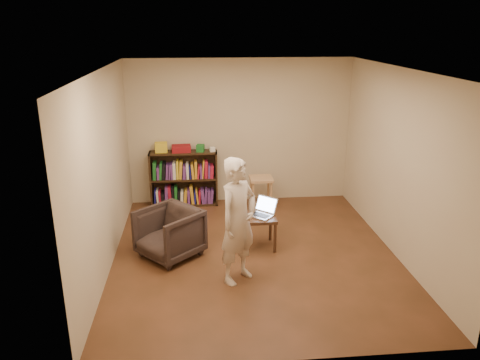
{
  "coord_description": "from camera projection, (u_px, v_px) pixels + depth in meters",
  "views": [
    {
      "loc": [
        -0.79,
        -5.98,
        3.15
      ],
      "look_at": [
        -0.18,
        0.35,
        1.02
      ],
      "focal_mm": 35.0,
      "sensor_mm": 36.0,
      "label": 1
    }
  ],
  "objects": [
    {
      "name": "floor",
      "position": [
        255.0,
        254.0,
        6.72
      ],
      "size": [
        4.5,
        4.5,
        0.0
      ],
      "primitive_type": "plane",
      "color": "#3F2714",
      "rests_on": "ground"
    },
    {
      "name": "wall_back",
      "position": [
        240.0,
        132.0,
        8.43
      ],
      "size": [
        4.0,
        0.0,
        4.0
      ],
      "primitive_type": "plane",
      "rotation": [
        1.57,
        0.0,
        0.0
      ],
      "color": "beige",
      "rests_on": "floor"
    },
    {
      "name": "bookshelf",
      "position": [
        184.0,
        181.0,
        8.46
      ],
      "size": [
        1.2,
        0.3,
        1.0
      ],
      "color": "black",
      "rests_on": "floor"
    },
    {
      "name": "wall_left",
      "position": [
        105.0,
        172.0,
        6.13
      ],
      "size": [
        0.0,
        4.5,
        4.5
      ],
      "primitive_type": "plane",
      "rotation": [
        1.57,
        0.0,
        1.57
      ],
      "color": "beige",
      "rests_on": "floor"
    },
    {
      "name": "box_yellow",
      "position": [
        161.0,
        147.0,
        8.22
      ],
      "size": [
        0.22,
        0.17,
        0.17
      ],
      "primitive_type": "cube",
      "rotation": [
        0.0,
        0.0,
        0.08
      ],
      "color": "yellow",
      "rests_on": "bookshelf"
    },
    {
      "name": "box_white",
      "position": [
        212.0,
        149.0,
        8.29
      ],
      "size": [
        0.11,
        0.11,
        0.07
      ],
      "primitive_type": "cube",
      "rotation": [
        0.0,
        0.0,
        0.23
      ],
      "color": "white",
      "rests_on": "bookshelf"
    },
    {
      "name": "armchair",
      "position": [
        169.0,
        233.0,
        6.58
      ],
      "size": [
        1.08,
        1.08,
        0.71
      ],
      "primitive_type": "imported",
      "rotation": [
        0.0,
        0.0,
        -0.82
      ],
      "color": "#312420",
      "rests_on": "floor"
    },
    {
      "name": "red_cloth",
      "position": [
        181.0,
        149.0,
        8.26
      ],
      "size": [
        0.35,
        0.26,
        0.11
      ],
      "primitive_type": "cube",
      "rotation": [
        0.0,
        0.0,
        0.07
      ],
      "color": "maroon",
      "rests_on": "bookshelf"
    },
    {
      "name": "stool",
      "position": [
        261.0,
        184.0,
        8.26
      ],
      "size": [
        0.4,
        0.4,
        0.58
      ],
      "color": "tan",
      "rests_on": "floor"
    },
    {
      "name": "ceiling",
      "position": [
        257.0,
        70.0,
        5.9
      ],
      "size": [
        4.5,
        4.5,
        0.0
      ],
      "primitive_type": "plane",
      "color": "silver",
      "rests_on": "wall_back"
    },
    {
      "name": "laptop",
      "position": [
        262.0,
        211.0,
        6.83
      ],
      "size": [
        0.49,
        0.49,
        0.24
      ],
      "rotation": [
        0.0,
        0.0,
        -0.74
      ],
      "color": "#AAABAF",
      "rests_on": "side_table"
    },
    {
      "name": "side_table",
      "position": [
        259.0,
        221.0,
        6.82
      ],
      "size": [
        0.49,
        0.49,
        0.5
      ],
      "color": "black",
      "rests_on": "floor"
    },
    {
      "name": "box_green",
      "position": [
        200.0,
        148.0,
        8.26
      ],
      "size": [
        0.15,
        0.15,
        0.13
      ],
      "primitive_type": "cube",
      "rotation": [
        0.0,
        0.0,
        -0.22
      ],
      "color": "#1C6B26",
      "rests_on": "bookshelf"
    },
    {
      "name": "wall_right",
      "position": [
        399.0,
        164.0,
        6.49
      ],
      "size": [
        0.0,
        4.5,
        4.5
      ],
      "primitive_type": "plane",
      "rotation": [
        1.57,
        0.0,
        -1.57
      ],
      "color": "beige",
      "rests_on": "floor"
    },
    {
      "name": "person",
      "position": [
        238.0,
        221.0,
        5.82
      ],
      "size": [
        0.7,
        0.69,
        1.63
      ],
      "primitive_type": "imported",
      "rotation": [
        0.0,
        0.0,
        0.76
      ],
      "color": "beige",
      "rests_on": "floor"
    }
  ]
}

